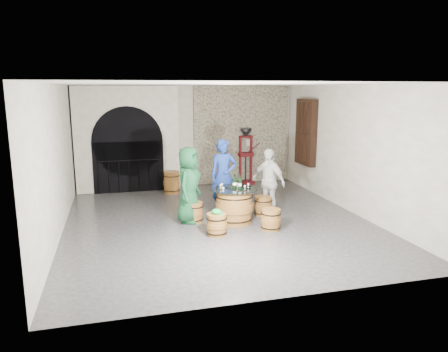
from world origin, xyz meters
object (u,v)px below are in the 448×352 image
object	(u,v)px
barrel_stool_right	(263,206)
person_blue	(224,176)
barrel_table	(234,206)
person_white	(268,182)
barrel_stool_left	(194,212)
wine_bottle_right	(235,182)
wine_bottle_left	(234,183)
person_green	(189,185)
barrel_stool_near_right	(271,219)
wine_bottle_center	(240,183)
barrel_stool_far	(224,203)
side_barrel	(172,182)
corking_press	(246,152)
barrel_stool_near_left	(217,224)

from	to	relation	value
barrel_stool_right	person_blue	bearing A→B (deg)	144.62
barrel_table	person_white	world-z (taller)	person_white
barrel_stool_left	wine_bottle_right	xyz separation A→B (m)	(0.94, -0.24, 0.72)
wine_bottle_left	person_blue	bearing A→B (deg)	90.58
person_green	barrel_stool_near_right	bearing A→B (deg)	-92.08
wine_bottle_center	barrel_table	bearing A→B (deg)	158.83
barrel_stool_far	person_blue	size ratio (longest dim) A/B	0.26
side_barrel	corking_press	size ratio (longest dim) A/B	0.36
barrel_stool_far	corking_press	world-z (taller)	corking_press
wine_bottle_left	barrel_stool_near_right	bearing A→B (deg)	-50.22
barrel_stool_right	wine_bottle_right	world-z (taller)	wine_bottle_right
person_white	wine_bottle_center	xyz separation A→B (m)	(-0.90, -0.53, 0.12)
barrel_stool_left	wine_bottle_right	distance (m)	1.21
barrel_stool_near_right	wine_bottle_center	bearing A→B (deg)	129.16
barrel_stool_left	person_green	xyz separation A→B (m)	(-0.11, 0.04, 0.66)
person_green	wine_bottle_center	distance (m)	1.20
wine_bottle_center	barrel_stool_near_right	bearing A→B (deg)	-50.84
barrel_stool_near_left	wine_bottle_center	world-z (taller)	wine_bottle_center
person_blue	wine_bottle_right	world-z (taller)	person_blue
side_barrel	wine_bottle_center	bearing A→B (deg)	-70.71
corking_press	person_green	bearing A→B (deg)	-132.91
wine_bottle_right	barrel_stool_near_left	bearing A→B (deg)	-128.42
barrel_stool_left	barrel_stool_right	bearing A→B (deg)	3.17
side_barrel	barrel_stool_near_left	bearing A→B (deg)	-83.91
barrel_stool_near_right	person_white	distance (m)	1.37
barrel_stool_far	barrel_stool_right	xyz separation A→B (m)	(0.86, -0.55, 0.00)
side_barrel	barrel_stool_right	bearing A→B (deg)	-56.22
barrel_table	barrel_stool_left	size ratio (longest dim) A/B	2.25
barrel_stool_far	side_barrel	world-z (taller)	side_barrel
barrel_stool_right	barrel_stool_near_right	bearing A→B (deg)	-100.91
barrel_stool_near_right	wine_bottle_right	size ratio (longest dim) A/B	1.47
barrel_stool_far	corking_press	size ratio (longest dim) A/B	0.26
barrel_table	corking_press	xyz separation A→B (m)	(1.51, 3.91, 0.66)
barrel_stool_far	barrel_stool_near_left	distance (m)	1.81
barrel_table	barrel_stool_far	world-z (taller)	barrel_table
side_barrel	wine_bottle_right	bearing A→B (deg)	-71.42
barrel_stool_right	wine_bottle_left	size ratio (longest dim) A/B	1.47
barrel_stool_far	wine_bottle_center	bearing A→B (deg)	-83.53
barrel_stool_left	person_green	distance (m)	0.67
barrel_stool_near_left	corking_press	size ratio (longest dim) A/B	0.26
person_blue	corking_press	xyz separation A→B (m)	(1.50, 2.89, 0.14)
barrel_table	wine_bottle_center	bearing A→B (deg)	-21.17
barrel_table	barrel_stool_left	bearing A→B (deg)	161.17
barrel_stool_right	wine_bottle_left	distance (m)	1.16
barrel_stool_far	barrel_stool_near_right	size ratio (longest dim) A/B	1.00
barrel_stool_far	barrel_stool_right	bearing A→B (deg)	-32.62
side_barrel	corking_press	bearing A→B (deg)	14.55
barrel_stool_right	wine_bottle_center	world-z (taller)	wine_bottle_center
barrel_stool_near_right	wine_bottle_center	distance (m)	1.11
side_barrel	wine_bottle_left	bearing A→B (deg)	-71.76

